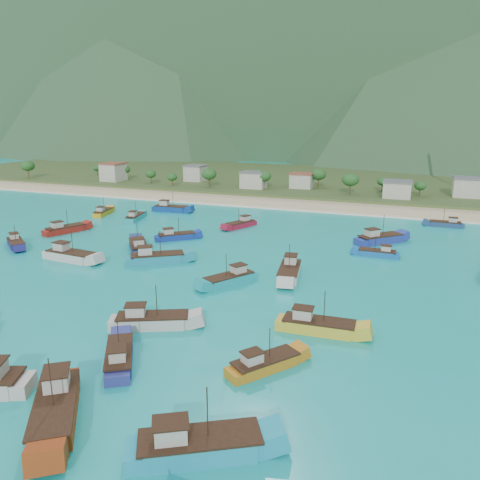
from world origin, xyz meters
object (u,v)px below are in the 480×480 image
(boat_1, at_px, (230,280))
(boat_8, at_px, (289,272))
(boat_3, at_px, (446,224))
(boat_2, at_px, (151,321))
(boat_14, at_px, (171,209))
(boat_27, at_px, (176,237))
(boat_26, at_px, (241,225))
(boat_9, at_px, (156,259))
(boat_6, at_px, (317,327))
(boat_12, at_px, (378,254))
(boat_18, at_px, (197,447))
(boat_7, at_px, (264,365))
(boat_21, at_px, (65,230))
(boat_29, at_px, (135,218))
(boat_11, at_px, (70,256))
(boat_15, at_px, (379,239))
(boat_20, at_px, (119,358))
(boat_19, at_px, (138,247))
(boat_28, at_px, (103,213))
(boat_4, at_px, (16,244))
(boat_31, at_px, (56,410))

(boat_1, bearing_deg, boat_8, -109.08)
(boat_3, bearing_deg, boat_2, 152.57)
(boat_14, distance_m, boat_27, 35.25)
(boat_3, relative_size, boat_26, 0.88)
(boat_8, height_order, boat_9, boat_9)
(boat_6, height_order, boat_12, boat_6)
(boat_14, bearing_deg, boat_18, 26.28)
(boat_8, distance_m, boat_12, 24.52)
(boat_7, xyz_separation_m, boat_12, (8.71, 53.51, -0.09))
(boat_3, height_order, boat_14, boat_14)
(boat_21, distance_m, boat_29, 21.58)
(boat_1, height_order, boat_6, boat_6)
(boat_8, distance_m, boat_11, 46.37)
(boat_2, height_order, boat_21, boat_2)
(boat_21, bearing_deg, boat_15, 35.61)
(boat_3, height_order, boat_11, boat_11)
(boat_20, distance_m, boat_21, 73.15)
(boat_14, relative_size, boat_19, 1.05)
(boat_20, height_order, boat_28, boat_20)
(boat_20, bearing_deg, boat_28, 95.66)
(boat_2, distance_m, boat_9, 30.73)
(boat_19, bearing_deg, boat_4, 156.27)
(boat_11, distance_m, boat_27, 26.37)
(boat_3, bearing_deg, boat_12, 156.65)
(boat_19, bearing_deg, boat_7, -79.83)
(boat_20, bearing_deg, boat_21, 103.53)
(boat_8, bearing_deg, boat_11, -1.01)
(boat_4, bearing_deg, boat_31, 85.10)
(boat_6, distance_m, boat_27, 57.49)
(boat_4, bearing_deg, boat_6, 112.17)
(boat_6, xyz_separation_m, boat_20, (-21.01, -17.27, -0.10))
(boat_8, bearing_deg, boat_26, -65.45)
(boat_2, bearing_deg, boat_4, -141.17)
(boat_8, xyz_separation_m, boat_26, (-22.94, 34.60, -0.22))
(boat_12, bearing_deg, boat_7, 171.12)
(boat_6, distance_m, boat_15, 52.49)
(boat_7, xyz_separation_m, boat_31, (-16.73, -16.37, 0.38))
(boat_20, bearing_deg, boat_3, 34.45)
(boat_8, bearing_deg, boat_2, 56.33)
(boat_19, relative_size, boat_21, 0.99)
(boat_8, relative_size, boat_31, 0.96)
(boat_9, bearing_deg, boat_18, 0.09)
(boat_4, bearing_deg, boat_21, -149.50)
(boat_4, bearing_deg, boat_8, 128.56)
(boat_27, bearing_deg, boat_11, -69.77)
(boat_6, relative_size, boat_31, 0.89)
(boat_12, bearing_deg, boat_19, 106.72)
(boat_14, distance_m, boat_21, 36.53)
(boat_3, bearing_deg, boat_28, 101.30)
(boat_19, xyz_separation_m, boat_29, (-18.66, 27.56, -0.18))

